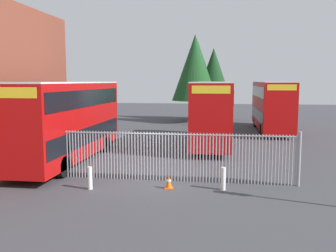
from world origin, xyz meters
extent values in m
plane|color=#3D3D42|center=(0.00, 8.00, 0.00)|extent=(100.00, 100.00, 0.00)
cylinder|color=gray|center=(-7.53, 0.00, 1.10)|extent=(0.06, 0.06, 2.20)
cylinder|color=gray|center=(-7.39, 0.00, 1.10)|extent=(0.06, 0.06, 2.20)
cylinder|color=gray|center=(-7.25, 0.00, 1.10)|extent=(0.06, 0.06, 2.20)
cylinder|color=gray|center=(-7.11, 0.00, 1.10)|extent=(0.06, 0.06, 2.20)
cylinder|color=gray|center=(-6.97, 0.00, 1.10)|extent=(0.06, 0.06, 2.20)
cylinder|color=gray|center=(-6.83, 0.00, 1.10)|extent=(0.06, 0.06, 2.20)
cylinder|color=gray|center=(-6.69, 0.00, 1.10)|extent=(0.06, 0.06, 2.20)
cylinder|color=gray|center=(-6.55, 0.00, 1.10)|extent=(0.06, 0.06, 2.20)
cylinder|color=gray|center=(-6.41, 0.00, 1.10)|extent=(0.06, 0.06, 2.20)
cylinder|color=gray|center=(-6.27, 0.00, 1.10)|extent=(0.06, 0.06, 2.20)
cylinder|color=gray|center=(-6.13, 0.00, 1.10)|extent=(0.06, 0.06, 2.20)
cylinder|color=gray|center=(-5.99, 0.00, 1.10)|extent=(0.06, 0.06, 2.20)
cylinder|color=gray|center=(-5.85, 0.00, 1.10)|extent=(0.06, 0.06, 2.20)
cylinder|color=gray|center=(-5.71, 0.00, 1.10)|extent=(0.06, 0.06, 2.20)
cylinder|color=gray|center=(-5.57, 0.00, 1.10)|extent=(0.06, 0.06, 2.20)
cylinder|color=gray|center=(-5.43, 0.00, 1.10)|extent=(0.06, 0.06, 2.20)
cylinder|color=gray|center=(-5.29, 0.00, 1.10)|extent=(0.06, 0.06, 2.20)
cylinder|color=gray|center=(-5.15, 0.00, 1.10)|extent=(0.06, 0.06, 2.20)
cylinder|color=gray|center=(-5.01, 0.00, 1.10)|extent=(0.06, 0.06, 2.20)
cylinder|color=gray|center=(-4.87, 0.00, 1.10)|extent=(0.06, 0.06, 2.20)
cylinder|color=gray|center=(-4.73, 0.00, 1.10)|extent=(0.06, 0.06, 2.20)
cylinder|color=gray|center=(-4.59, 0.00, 1.10)|extent=(0.06, 0.06, 2.20)
cylinder|color=gray|center=(-4.45, 0.00, 1.10)|extent=(0.06, 0.06, 2.20)
cylinder|color=gray|center=(-4.30, 0.00, 1.10)|extent=(0.06, 0.06, 2.20)
cylinder|color=gray|center=(-4.16, 0.00, 1.10)|extent=(0.06, 0.06, 2.20)
cylinder|color=gray|center=(-4.02, 0.00, 1.10)|extent=(0.06, 0.06, 2.20)
cylinder|color=gray|center=(-3.88, 0.00, 1.10)|extent=(0.06, 0.06, 2.20)
cylinder|color=gray|center=(-3.74, 0.00, 1.10)|extent=(0.06, 0.06, 2.20)
cylinder|color=gray|center=(-3.60, 0.00, 1.10)|extent=(0.06, 0.06, 2.20)
cylinder|color=gray|center=(-3.46, 0.00, 1.10)|extent=(0.06, 0.06, 2.20)
cylinder|color=gray|center=(-3.32, 0.00, 1.10)|extent=(0.06, 0.06, 2.20)
cylinder|color=gray|center=(-3.18, 0.00, 1.10)|extent=(0.06, 0.06, 2.20)
cylinder|color=gray|center=(-3.04, 0.00, 1.10)|extent=(0.06, 0.06, 2.20)
cylinder|color=gray|center=(-2.90, 0.00, 1.10)|extent=(0.06, 0.06, 2.20)
cylinder|color=gray|center=(-2.76, 0.00, 1.10)|extent=(0.06, 0.06, 2.20)
cylinder|color=gray|center=(-2.62, 0.00, 1.10)|extent=(0.06, 0.06, 2.20)
cylinder|color=gray|center=(-2.48, 0.00, 1.10)|extent=(0.06, 0.06, 2.20)
cylinder|color=gray|center=(-2.34, 0.00, 1.10)|extent=(0.06, 0.06, 2.20)
cylinder|color=gray|center=(-2.20, 0.00, 1.10)|extent=(0.06, 0.06, 2.20)
cylinder|color=gray|center=(-2.06, 0.00, 1.10)|extent=(0.06, 0.06, 2.20)
cylinder|color=gray|center=(-1.92, 0.00, 1.10)|extent=(0.06, 0.06, 2.20)
cylinder|color=gray|center=(-1.78, 0.00, 1.10)|extent=(0.06, 0.06, 2.20)
cylinder|color=gray|center=(-1.64, 0.00, 1.10)|extent=(0.06, 0.06, 2.20)
cylinder|color=gray|center=(-1.50, 0.00, 1.10)|extent=(0.06, 0.06, 2.20)
cylinder|color=gray|center=(-1.36, 0.00, 1.10)|extent=(0.06, 0.06, 2.20)
cylinder|color=gray|center=(-1.22, 0.00, 1.10)|extent=(0.06, 0.06, 2.20)
cylinder|color=gray|center=(-1.08, 0.00, 1.10)|extent=(0.06, 0.06, 2.20)
cylinder|color=gray|center=(-0.94, 0.00, 1.10)|extent=(0.06, 0.06, 2.20)
cylinder|color=gray|center=(-0.80, 0.00, 1.10)|extent=(0.06, 0.06, 2.20)
cylinder|color=gray|center=(-0.66, 0.00, 1.10)|extent=(0.06, 0.06, 2.20)
cylinder|color=gray|center=(-0.52, 0.00, 1.10)|extent=(0.06, 0.06, 2.20)
cylinder|color=gray|center=(-0.38, 0.00, 1.10)|extent=(0.06, 0.06, 2.20)
cylinder|color=gray|center=(-0.24, 0.00, 1.10)|extent=(0.06, 0.06, 2.20)
cylinder|color=gray|center=(-0.10, 0.00, 1.10)|extent=(0.06, 0.06, 2.20)
cylinder|color=gray|center=(0.04, 0.00, 1.10)|extent=(0.06, 0.06, 2.20)
cylinder|color=gray|center=(0.18, 0.00, 1.10)|extent=(0.06, 0.06, 2.20)
cylinder|color=gray|center=(0.32, 0.00, 1.10)|extent=(0.06, 0.06, 2.20)
cylinder|color=gray|center=(0.46, 0.00, 1.10)|extent=(0.06, 0.06, 2.20)
cylinder|color=gray|center=(0.60, 0.00, 1.10)|extent=(0.06, 0.06, 2.20)
cylinder|color=gray|center=(0.74, 0.00, 1.10)|extent=(0.06, 0.06, 2.20)
cylinder|color=gray|center=(0.89, 0.00, 1.10)|extent=(0.06, 0.06, 2.20)
cylinder|color=gray|center=(1.03, 0.00, 1.10)|extent=(0.06, 0.06, 2.20)
cylinder|color=gray|center=(1.17, 0.00, 1.10)|extent=(0.06, 0.06, 2.20)
cylinder|color=gray|center=(1.31, 0.00, 1.10)|extent=(0.06, 0.06, 2.20)
cylinder|color=gray|center=(1.45, 0.00, 1.10)|extent=(0.06, 0.06, 2.20)
cylinder|color=gray|center=(1.59, 0.00, 1.10)|extent=(0.06, 0.06, 2.20)
cylinder|color=gray|center=(1.73, 0.00, 1.10)|extent=(0.06, 0.06, 2.20)
cylinder|color=gray|center=(1.87, 0.00, 1.10)|extent=(0.06, 0.06, 2.20)
cylinder|color=gray|center=(2.01, 0.00, 1.10)|extent=(0.06, 0.06, 2.20)
cylinder|color=gray|center=(2.15, 0.00, 1.10)|extent=(0.06, 0.06, 2.20)
cylinder|color=gray|center=(2.29, 0.00, 1.10)|extent=(0.06, 0.06, 2.20)
cylinder|color=gray|center=(2.43, 0.00, 1.10)|extent=(0.06, 0.06, 2.20)
cylinder|color=gray|center=(2.57, 0.00, 1.10)|extent=(0.06, 0.06, 2.20)
cylinder|color=gray|center=(2.71, 0.00, 1.10)|extent=(0.06, 0.06, 2.20)
cylinder|color=gray|center=(2.85, 0.00, 1.10)|extent=(0.06, 0.06, 2.20)
cylinder|color=gray|center=(2.99, 0.00, 1.10)|extent=(0.06, 0.06, 2.20)
cylinder|color=gray|center=(3.13, 0.00, 1.10)|extent=(0.06, 0.06, 2.20)
cylinder|color=gray|center=(3.27, 0.00, 1.10)|extent=(0.06, 0.06, 2.20)
cylinder|color=gray|center=(3.41, 0.00, 1.10)|extent=(0.06, 0.06, 2.20)
cylinder|color=gray|center=(3.55, 0.00, 1.10)|extent=(0.06, 0.06, 2.20)
cylinder|color=gray|center=(3.69, 0.00, 1.10)|extent=(0.06, 0.06, 2.20)
cylinder|color=gray|center=(3.83, 0.00, 1.10)|extent=(0.06, 0.06, 2.20)
cylinder|color=gray|center=(3.97, 0.00, 1.10)|extent=(0.06, 0.06, 2.20)
cylinder|color=gray|center=(4.11, 0.00, 1.10)|extent=(0.06, 0.06, 2.20)
cylinder|color=gray|center=(4.25, 0.00, 1.10)|extent=(0.06, 0.06, 2.20)
cylinder|color=gray|center=(4.39, 0.00, 1.10)|extent=(0.06, 0.06, 2.20)
cylinder|color=gray|center=(4.53, 0.00, 1.10)|extent=(0.06, 0.06, 2.20)
cylinder|color=gray|center=(4.67, 0.00, 1.10)|extent=(0.06, 0.06, 2.20)
cylinder|color=gray|center=(4.81, 0.00, 1.10)|extent=(0.06, 0.06, 2.20)
cylinder|color=gray|center=(4.95, 0.00, 1.10)|extent=(0.06, 0.06, 2.20)
cylinder|color=gray|center=(5.09, 0.00, 1.10)|extent=(0.06, 0.06, 2.20)
cylinder|color=gray|center=(5.23, 0.00, 1.10)|extent=(0.06, 0.06, 2.20)
cylinder|color=gray|center=(5.37, 0.00, 1.10)|extent=(0.06, 0.06, 2.20)
cylinder|color=gray|center=(5.51, 0.00, 1.10)|extent=(0.06, 0.06, 2.20)
cylinder|color=gray|center=(5.65, 0.00, 1.10)|extent=(0.06, 0.06, 2.20)
cylinder|color=gray|center=(5.79, 0.00, 1.10)|extent=(0.06, 0.06, 2.20)
cylinder|color=gray|center=(5.93, 0.00, 1.10)|extent=(0.06, 0.06, 2.20)
cylinder|color=gray|center=(6.07, 0.00, 1.10)|extent=(0.06, 0.06, 2.20)
cylinder|color=gray|center=(6.22, 0.00, 1.10)|extent=(0.06, 0.06, 2.20)
cylinder|color=gray|center=(-0.94, 0.00, 2.12)|extent=(14.31, 0.07, 0.07)
cylinder|color=gray|center=(6.22, 0.00, 1.18)|extent=(0.14, 0.14, 2.35)
cube|color=#B70C0C|center=(-5.47, 3.23, 2.35)|extent=(2.50, 10.80, 4.00)
cube|color=black|center=(-5.47, 3.23, 1.55)|extent=(2.54, 10.37, 0.90)
cube|color=black|center=(-5.47, 3.23, 3.55)|extent=(2.54, 10.37, 0.90)
cube|color=yellow|center=(-5.47, -2.12, 4.00)|extent=(2.12, 0.12, 0.44)
cube|color=silver|center=(-5.47, 3.23, 4.38)|extent=(2.50, 10.80, 0.08)
cylinder|color=black|center=(-6.57, -0.12, 0.52)|extent=(0.30, 1.04, 1.04)
cylinder|color=black|center=(-4.37, -0.12, 0.52)|extent=(0.30, 1.04, 1.04)
cylinder|color=black|center=(-6.57, 6.20, 0.52)|extent=(0.30, 1.04, 1.04)
cylinder|color=black|center=(-4.37, 6.20, 0.52)|extent=(0.30, 1.04, 1.04)
cube|color=#B70C0C|center=(2.32, 9.91, 2.35)|extent=(2.50, 10.80, 4.00)
cube|color=black|center=(2.32, 9.91, 1.55)|extent=(2.54, 10.37, 0.90)
cube|color=black|center=(2.32, 9.91, 3.55)|extent=(2.54, 10.37, 0.90)
cube|color=yellow|center=(2.32, 4.56, 4.00)|extent=(2.12, 0.12, 0.44)
cube|color=silver|center=(2.32, 9.91, 4.38)|extent=(2.50, 10.80, 0.08)
cylinder|color=black|center=(1.22, 6.57, 0.52)|extent=(0.30, 1.04, 1.04)
cylinder|color=black|center=(3.42, 6.57, 0.52)|extent=(0.30, 1.04, 1.04)
cylinder|color=black|center=(1.22, 12.88, 0.52)|extent=(0.30, 1.04, 1.04)
cylinder|color=black|center=(3.42, 12.88, 0.52)|extent=(0.30, 1.04, 1.04)
cube|color=#B70C0C|center=(7.34, 17.86, 2.35)|extent=(2.50, 10.80, 4.00)
cube|color=black|center=(7.34, 17.86, 1.55)|extent=(2.54, 10.37, 0.90)
cube|color=black|center=(7.34, 17.86, 3.55)|extent=(2.54, 10.37, 0.90)
cube|color=yellow|center=(7.34, 12.51, 4.00)|extent=(2.12, 0.12, 0.44)
cube|color=silver|center=(7.34, 17.86, 4.38)|extent=(2.50, 10.80, 0.08)
cylinder|color=black|center=(6.24, 14.52, 0.52)|extent=(0.30, 1.04, 1.04)
cylinder|color=black|center=(8.44, 14.52, 0.52)|extent=(0.30, 1.04, 1.04)
cylinder|color=black|center=(6.24, 20.83, 0.52)|extent=(0.30, 1.04, 1.04)
cylinder|color=black|center=(8.44, 20.83, 0.52)|extent=(0.30, 1.04, 1.04)
cylinder|color=silver|center=(-2.44, -1.75, 0.47)|extent=(0.20, 0.20, 0.95)
cylinder|color=silver|center=(3.03, -1.05, 0.47)|extent=(0.20, 0.20, 0.95)
cube|color=orange|center=(0.78, -1.18, 0.02)|extent=(0.34, 0.34, 0.04)
cone|color=orange|center=(0.78, -1.18, 0.32)|extent=(0.28, 0.28, 0.55)
cylinder|color=white|center=(0.78, -1.18, 0.34)|extent=(0.19, 0.19, 0.07)
cylinder|color=#4C3823|center=(0.05, 23.69, 1.20)|extent=(0.36, 0.36, 2.40)
cone|color=#19471E|center=(0.05, 23.69, 5.90)|extent=(4.90, 4.90, 6.99)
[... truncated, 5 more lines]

